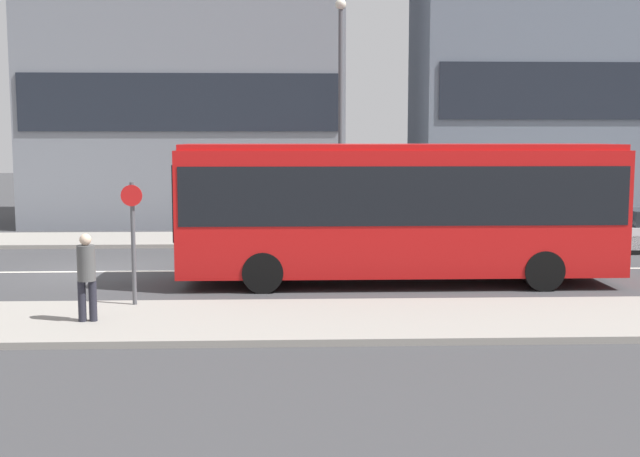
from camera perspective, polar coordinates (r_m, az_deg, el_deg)
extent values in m
plane|color=#3A3A3D|center=(22.42, -15.40, -2.98)|extent=(120.00, 120.00, 0.00)
cube|color=gray|center=(16.50, -20.36, -6.31)|extent=(44.00, 3.50, 0.13)
cube|color=gray|center=(28.46, -12.56, -0.78)|extent=(44.00, 3.50, 0.13)
cube|color=silver|center=(22.42, -15.40, -2.97)|extent=(41.80, 0.16, 0.01)
cube|color=gray|center=(34.91, -9.38, 15.24)|extent=(12.71, 6.44, 17.89)
cube|color=#1E232D|center=(31.30, -9.98, 8.83)|extent=(12.20, 0.08, 2.20)
cube|color=red|center=(19.77, 5.60, 1.25)|extent=(10.66, 2.41, 2.99)
cube|color=black|center=(19.73, 5.61, 2.55)|extent=(10.44, 2.44, 1.37)
cube|color=red|center=(19.68, 5.65, 5.79)|extent=(10.50, 2.22, 0.14)
cube|color=black|center=(19.74, -9.97, 1.96)|extent=(0.05, 2.12, 1.79)
cube|color=yellow|center=(19.69, -10.03, 4.91)|extent=(0.04, 1.69, 0.32)
cylinder|color=black|center=(18.68, -4.09, -3.14)|extent=(0.96, 0.28, 0.96)
cylinder|color=black|center=(20.84, -3.90, -2.13)|extent=(0.96, 0.28, 0.96)
cylinder|color=black|center=(19.61, 15.62, -2.91)|extent=(0.96, 0.28, 0.96)
cylinder|color=black|center=(21.67, 13.86, -1.97)|extent=(0.96, 0.28, 0.96)
cube|color=silver|center=(25.85, 12.88, -0.58)|extent=(3.93, 1.70, 0.68)
cube|color=#21262B|center=(25.75, 12.67, 0.73)|extent=(2.16, 1.50, 0.51)
cylinder|color=black|center=(25.50, 15.96, -1.19)|extent=(0.60, 0.18, 0.60)
cylinder|color=black|center=(26.94, 14.96, -0.75)|extent=(0.60, 0.18, 0.60)
cylinder|color=black|center=(24.85, 10.62, -1.24)|extent=(0.60, 0.18, 0.60)
cylinder|color=black|center=(26.32, 9.89, -0.79)|extent=(0.60, 0.18, 0.60)
cylinder|color=black|center=(26.51, 21.48, -1.10)|extent=(0.60, 0.18, 0.60)
cylinder|color=black|center=(27.94, 20.19, -0.68)|extent=(0.60, 0.18, 0.60)
cylinder|color=#23232D|center=(15.86, -15.85, -4.97)|extent=(0.15, 0.15, 0.78)
cylinder|color=#23232D|center=(15.89, -16.57, -4.98)|extent=(0.15, 0.15, 0.78)
cylinder|color=#4C4C4C|center=(15.75, -16.29, -2.38)|extent=(0.34, 0.34, 0.68)
sphere|color=beige|center=(15.69, -16.34, -0.76)|extent=(0.22, 0.22, 0.22)
cylinder|color=#4C4C51|center=(17.06, -13.14, -1.07)|extent=(0.09, 0.09, 2.56)
cylinder|color=red|center=(16.90, -13.26, 2.29)|extent=(0.44, 0.03, 0.44)
cylinder|color=#4C4C51|center=(26.51, 1.46, 7.25)|extent=(0.14, 0.14, 7.63)
sphere|color=silver|center=(26.85, 1.48, 15.65)|extent=(0.36, 0.36, 0.36)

